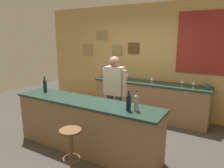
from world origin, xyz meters
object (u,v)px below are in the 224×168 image
Objects in this scene: wine_bottle_b at (129,102)px; wine_glass_d at (182,81)px; coffee_mug at (208,86)px; bartender at (114,91)px; bar_stool at (71,144)px; wine_glass_b at (127,75)px; wine_glass_c at (152,79)px; wine_bottle_a at (45,85)px; wine_glass_e at (194,83)px; wine_glass_a at (115,75)px; wine_bottle_c at (136,102)px.

wine_glass_d is at bearing 81.64° from wine_bottle_b.
wine_bottle_b is 2.33m from coffee_mug.
bar_stool is (0.07, -1.40, -0.48)m from bartender.
bar_stool is 4.39× the size of wine_glass_b.
wine_bottle_b is 1.97× the size of wine_glass_c.
wine_bottle_b reaches higher than bar_stool.
wine_glass_d is 1.24× the size of coffee_mug.
wine_glass_b is 1.00× the size of wine_glass_d.
wine_glass_d is (1.42, -0.10, 0.00)m from wine_glass_b.
wine_glass_c is at bearing 100.56° from wine_bottle_b.
wine_glass_c is at bearing 50.82° from wine_bottle_a.
bar_stool is at bearing -115.04° from wine_glass_e.
wine_bottle_b is at bearing -55.85° from wine_glass_a.
bartender is at bearing -106.47° from wine_glass_c.
wine_bottle_b is at bearing -98.36° from wine_glass_d.
wine_bottle_a and wine_bottle_b have the same top height.
wine_glass_a and wine_glass_b have the same top height.
wine_bottle_a is at bearing -143.59° from coffee_mug.
wine_glass_a is 0.32m from wine_glass_b.
wine_bottle_a is at bearing -142.34° from wine_glass_e.
wine_bottle_b reaches higher than wine_glass_b.
wine_glass_c is (1.53, 1.88, -0.05)m from wine_bottle_a.
wine_bottle_b is (1.91, -0.16, 0.00)m from wine_bottle_a.
wine_bottle_a is (-1.18, -0.70, 0.12)m from bartender.
wine_bottle_b is 2.13m from wine_glass_e.
wine_bottle_b is 2.07m from wine_glass_c.
coffee_mug is (1.56, 1.32, 0.01)m from bartender.
wine_bottle_c is 1.97× the size of wine_glass_b.
wine_glass_a is 1.00× the size of wine_glass_c.
bartender reaches higher than wine_bottle_c.
bar_stool is at bearing -118.72° from coffee_mug.
wine_bottle_a is at bearing -149.42° from bartender.
wine_glass_c is at bearing -173.29° from coffee_mug.
wine_bottle_a is 1.97× the size of wine_glass_c.
wine_glass_e reaches higher than coffee_mug.
bartender is at bearing 30.58° from wine_bottle_a.
wine_glass_a is 2.22m from coffee_mug.
bartender is at bearing -136.82° from wine_glass_e.
wine_glass_c is at bearing 83.78° from bar_stool.
wine_glass_d is (1.70, 0.06, 0.00)m from wine_glass_a.
wine_glass_c and wine_glass_e have the same top height.
wine_bottle_c reaches higher than wine_glass_d.
wine_bottle_b reaches higher than wine_glass_d.
wine_glass_a is at bearing -149.76° from wine_glass_b.
wine_glass_e is (1.28, 1.20, 0.07)m from bartender.
wine_glass_d and wine_glass_e have the same top height.
bar_stool is 5.44× the size of coffee_mug.
wine_bottle_c is (2.01, -0.10, 0.00)m from wine_bottle_a.
wine_glass_b and wine_glass_d have the same top height.
wine_bottle_a is at bearing -111.25° from wine_glass_b.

